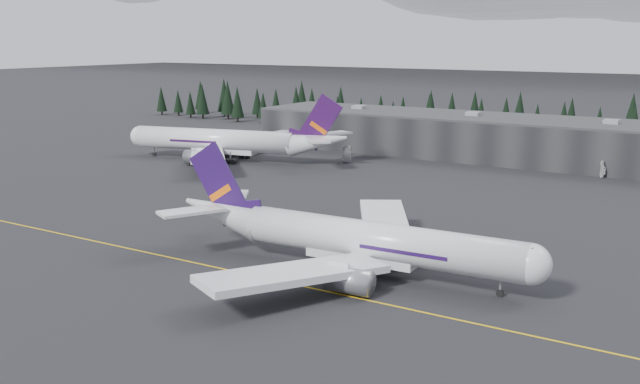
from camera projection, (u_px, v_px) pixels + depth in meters
The scene contains 8 objects.
ground at pixel (253, 270), 112.51m from camera, with size 1400.00×1400.00×0.00m, color black.
taxiline at pixel (245, 274), 110.85m from camera, with size 400.00×0.40×0.02m, color gold.
terminal at pixel (504, 138), 214.78m from camera, with size 160.00×30.00×12.60m.
treeline at pixel (538, 122), 245.19m from camera, with size 360.00×20.00×15.00m, color black.
jet_main at pixel (347, 238), 111.66m from camera, with size 63.84×58.85×18.76m.
jet_parked at pixel (233, 141), 211.29m from camera, with size 69.38×63.31×20.72m.
gse_vehicle_a at pixel (347, 160), 209.23m from camera, with size 2.43×5.28×1.47m, color silver.
gse_vehicle_b at pixel (603, 175), 186.43m from camera, with size 1.86×4.62×1.57m, color silver.
Camera 1 is at (65.84, -85.41, 35.99)m, focal length 40.00 mm.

